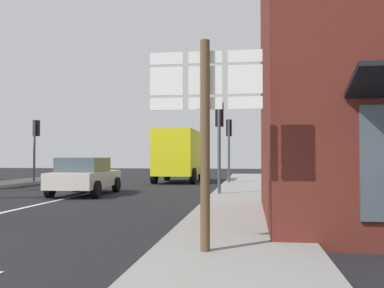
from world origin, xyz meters
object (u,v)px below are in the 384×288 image
Objects in this scene: sedan_far at (85,176)px; traffic_light_far_right at (229,136)px; delivery_truck at (179,154)px; traffic_light_far_left at (36,137)px; route_sign_post at (205,122)px; traffic_light_near_right at (219,127)px.

traffic_light_far_right is at bearing 52.52° from sedan_far.
delivery_truck is 8.16m from traffic_light_far_left.
route_sign_post is at bearing -88.26° from traffic_light_far_right.
delivery_truck is 3.65m from traffic_light_far_right.
sedan_far is 1.21× the size of traffic_light_far_right.
sedan_far is at bearing 178.70° from traffic_light_near_right.
traffic_light_far_left reaches higher than sedan_far.
traffic_light_far_right reaches higher than route_sign_post.
delivery_truck is at bearing 100.81° from route_sign_post.
route_sign_post is 0.90× the size of traffic_light_far_left.
traffic_light_far_right is 0.99× the size of traffic_light_near_right.
traffic_light_far_left is (-11.36, 16.48, 0.64)m from route_sign_post.
traffic_light_far_left reaches higher than traffic_light_far_right.
traffic_light_near_right reaches higher than delivery_truck.
delivery_truck is 1.41× the size of traffic_light_far_left.
traffic_light_far_left is at bearing 130.45° from sedan_far.
traffic_light_far_right is 7.07m from traffic_light_near_right.
sedan_far is at bearing -127.48° from traffic_light_far_right.
traffic_light_far_right is (3.06, -1.74, 0.96)m from delivery_truck.
route_sign_post is (5.84, -10.02, 1.24)m from sedan_far.
traffic_light_near_right reaches higher than route_sign_post.
traffic_light_far_left reaches higher than route_sign_post.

